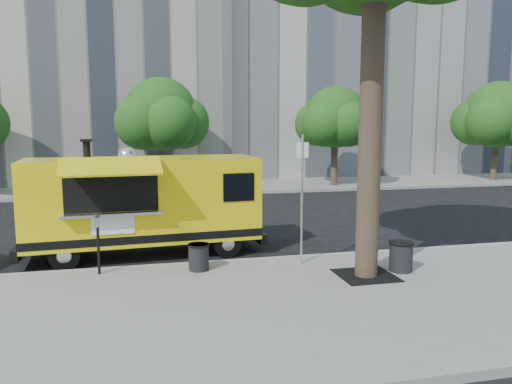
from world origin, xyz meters
TOP-DOWN VIEW (x-y plane):
  - ground at (0.00, 0.00)m, footprint 120.00×120.00m
  - sidewalk at (0.00, -4.00)m, footprint 60.00×6.00m
  - curb at (0.00, -0.93)m, footprint 60.00×0.14m
  - far_sidewalk at (0.00, 13.50)m, footprint 60.00×5.00m
  - building_mid at (12.00, 23.00)m, footprint 20.00×14.00m
  - tree_well at (2.60, -2.80)m, footprint 1.20×1.20m
  - far_tree_b at (-1.00, 12.70)m, footprint 3.60×3.60m
  - far_tree_c at (8.00, 12.40)m, footprint 3.24×3.24m
  - far_tree_d at (18.00, 12.60)m, footprint 3.78×3.78m
  - sign_post at (1.55, -1.55)m, footprint 0.28×0.06m
  - parking_meter at (-3.00, -1.35)m, footprint 0.11×0.11m
  - food_truck at (-2.03, 0.57)m, footprint 6.22×3.11m
  - trash_bin_left at (-0.85, -1.55)m, footprint 0.49×0.49m
  - trash_bin_right at (3.50, -2.66)m, footprint 0.55×0.55m

SIDE VIEW (x-z plane):
  - ground at x=0.00m, z-range 0.00..0.00m
  - sidewalk at x=0.00m, z-range 0.00..0.15m
  - curb at x=0.00m, z-range -0.01..0.15m
  - far_sidewalk at x=0.00m, z-range 0.00..0.15m
  - tree_well at x=2.60m, z-range 0.14..0.17m
  - trash_bin_left at x=-0.85m, z-range 0.17..0.76m
  - trash_bin_right at x=3.50m, z-range 0.17..0.83m
  - parking_meter at x=-3.00m, z-range 0.31..1.65m
  - food_truck at x=-2.03m, z-range -0.09..2.91m
  - sign_post at x=1.55m, z-range 0.35..3.35m
  - far_tree_c at x=8.00m, z-range 1.11..6.32m
  - far_tree_b at x=-1.00m, z-range 1.08..6.58m
  - far_tree_d at x=18.00m, z-range 1.07..6.71m
  - building_mid at x=12.00m, z-range 0.00..20.00m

